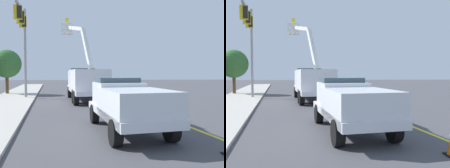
# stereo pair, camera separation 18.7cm
# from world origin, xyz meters

# --- Properties ---
(ground) EXTENTS (120.00, 120.00, 0.00)m
(ground) POSITION_xyz_m (0.00, 0.00, 0.00)
(ground) COLOR #47474C
(sidewalk_far_side) EXTENTS (59.83, 12.88, 0.12)m
(sidewalk_far_side) POSITION_xyz_m (-1.36, 8.64, 0.06)
(sidewalk_far_side) COLOR #B2ADA3
(sidewalk_far_side) RESTS_ON ground
(lane_centre_stripe) EXTENTS (49.42, 7.93, 0.01)m
(lane_centre_stripe) POSITION_xyz_m (0.00, 0.00, 0.00)
(lane_centre_stripe) COLOR yellow
(lane_centre_stripe) RESTS_ON ground
(utility_bucket_truck) EXTENTS (8.49, 3.96, 6.93)m
(utility_bucket_truck) POSITION_xyz_m (0.19, 2.87, 1.61)
(utility_bucket_truck) COLOR white
(utility_bucket_truck) RESTS_ON ground
(service_pickup_truck) EXTENTS (5.86, 2.94, 2.06)m
(service_pickup_truck) POSITION_xyz_m (-10.84, 1.11, 1.12)
(service_pickup_truck) COLOR silver
(service_pickup_truck) RESTS_ON ground
(passing_minivan) EXTENTS (5.04, 2.62, 1.69)m
(passing_minivan) POSITION_xyz_m (7.68, -1.54, 0.97)
(passing_minivan) COLOR maroon
(passing_minivan) RESTS_ON ground
(traffic_cone_mid_front) EXTENTS (0.40, 0.40, 0.82)m
(traffic_cone_mid_front) POSITION_xyz_m (-5.20, -0.06, 0.40)
(traffic_cone_mid_front) COLOR black
(traffic_cone_mid_front) RESTS_ON ground
(traffic_cone_mid_rear) EXTENTS (0.40, 0.40, 0.69)m
(traffic_cone_mid_rear) POSITION_xyz_m (4.76, 1.87, 0.34)
(traffic_cone_mid_rear) COLOR black
(traffic_cone_mid_rear) RESTS_ON ground
(traffic_signal_mast) EXTENTS (5.74, 1.15, 7.88)m
(traffic_signal_mast) POSITION_xyz_m (0.46, 7.89, 5.46)
(traffic_signal_mast) COLOR gray
(traffic_signal_mast) RESTS_ON ground
(street_tree_right) EXTENTS (2.96, 2.96, 4.71)m
(street_tree_right) POSITION_xyz_m (6.49, 11.16, 3.21)
(street_tree_right) COLOR brown
(street_tree_right) RESTS_ON ground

